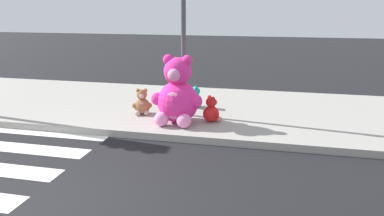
# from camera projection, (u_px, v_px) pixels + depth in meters

# --- Properties ---
(sidewalk) EXTENTS (28.00, 4.40, 0.15)m
(sidewalk) POSITION_uv_depth(u_px,v_px,m) (154.00, 106.00, 9.52)
(sidewalk) COLOR #9E9B93
(sidewalk) RESTS_ON ground_plane
(sign_pole) EXTENTS (0.56, 0.11, 3.20)m
(sign_pole) POSITION_uv_depth(u_px,v_px,m) (184.00, 41.00, 8.08)
(sign_pole) COLOR #4C4C51
(sign_pole) RESTS_ON sidewalk
(plush_pink_large) EXTENTS (1.13, 0.99, 1.46)m
(plush_pink_large) POSITION_uv_depth(u_px,v_px,m) (177.00, 96.00, 7.82)
(plush_pink_large) COLOR #F22D93
(plush_pink_large) RESTS_ON sidewalk
(plush_teal) EXTENTS (0.38, 0.40, 0.53)m
(plush_teal) POSITION_uv_depth(u_px,v_px,m) (195.00, 99.00, 9.13)
(plush_teal) COLOR teal
(plush_teal) RESTS_ON sidewalk
(plush_brown) EXTENTS (0.45, 0.43, 0.60)m
(plush_brown) POSITION_uv_depth(u_px,v_px,m) (142.00, 104.00, 8.53)
(plush_brown) COLOR olive
(plush_brown) RESTS_ON sidewalk
(plush_red) EXTENTS (0.41, 0.41, 0.58)m
(plush_red) POSITION_uv_depth(u_px,v_px,m) (212.00, 111.00, 7.97)
(plush_red) COLOR red
(plush_red) RESTS_ON sidewalk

